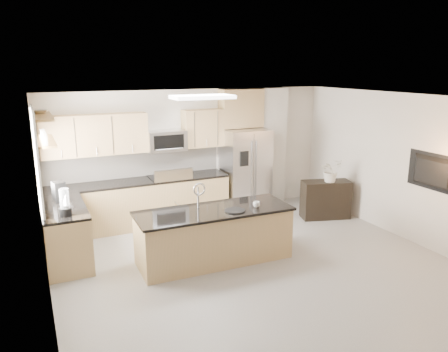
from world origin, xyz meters
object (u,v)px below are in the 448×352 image
bowl (40,111)px  flower_vase (331,165)px  range (170,199)px  platter (235,210)px  kettle (66,201)px  microwave (166,141)px  cup (256,204)px  refrigerator (245,171)px  credenza (326,199)px  coffee_maker (59,192)px  television (431,173)px  island (214,235)px  blender (65,204)px

bowl → flower_vase: 5.43m
range → platter: bearing=-80.9°
kettle → flower_vase: 5.04m
microwave → kettle: bearing=-147.4°
cup → flower_vase: (2.25, 1.01, 0.23)m
platter → flower_vase: bearing=21.5°
refrigerator → bowl: 4.23m
refrigerator → credenza: 1.77m
platter → kettle: bearing=155.9°
coffee_maker → television: size_ratio=0.30×
range → island: 2.04m
island → platter: island is taller
microwave → platter: bearing=-81.4°
credenza → television: bearing=-58.8°
island → television: bearing=-16.5°
credenza → coffee_maker: size_ratio=2.97×
island → credenza: size_ratio=2.56×
blender → bowl: bowl is taller
kettle → coffee_maker: (-0.07, 0.40, 0.04)m
range → microwave: (0.00, 0.12, 1.16)m
range → blender: bearing=-143.1°
blender → flower_vase: (5.09, 0.37, 0.04)m
refrigerator → platter: bearing=-120.8°
microwave → refrigerator: (1.66, -0.17, -0.74)m
credenza → bowl: size_ratio=3.03×
blender → kettle: 0.40m
coffee_maker → flower_vase: size_ratio=0.46×
credenza → cup: size_ratio=8.58×
platter → coffee_maker: coffee_maker is taller
kettle → refrigerator: bearing=17.0°
island → platter: 0.55m
kettle → credenza: bearing=0.6°
island → platter: bearing=-34.5°
refrigerator → kettle: refrigerator is taller
island → credenza: (2.90, 0.92, -0.04)m
kettle → television: television is taller
cup → coffee_maker: coffee_maker is taller
cup → platter: cup is taller
cup → kettle: size_ratio=0.44×
coffee_maker → flower_vase: (5.11, -0.42, 0.06)m
credenza → kettle: kettle is taller
microwave → television: (3.51, -3.24, -0.28)m
microwave → kettle: (-2.02, -1.29, -0.60)m
platter → blender: bearing=164.5°
refrigerator → platter: (-1.30, -2.19, -0.02)m
coffee_maker → blender: bearing=-88.6°
coffee_maker → island: bearing=-30.3°
bowl → television: bearing=-22.9°
refrigerator → coffee_maker: 3.83m
refrigerator → cup: size_ratio=15.70×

